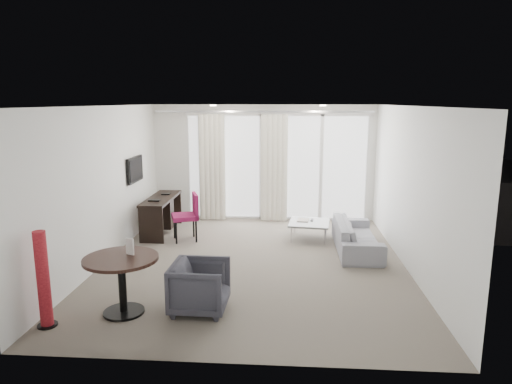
# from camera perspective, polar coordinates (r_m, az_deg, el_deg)

# --- Properties ---
(floor) EXTENTS (5.00, 6.00, 0.00)m
(floor) POSITION_cam_1_polar(r_m,az_deg,el_deg) (7.75, -0.32, -8.87)
(floor) COLOR #696054
(floor) RESTS_ON ground
(ceiling) EXTENTS (5.00, 6.00, 0.00)m
(ceiling) POSITION_cam_1_polar(r_m,az_deg,el_deg) (7.28, -0.34, 10.72)
(ceiling) COLOR white
(ceiling) RESTS_ON ground
(wall_left) EXTENTS (0.00, 6.00, 2.60)m
(wall_left) POSITION_cam_1_polar(r_m,az_deg,el_deg) (7.99, -18.50, 0.81)
(wall_left) COLOR silver
(wall_left) RESTS_ON ground
(wall_right) EXTENTS (0.00, 6.00, 2.60)m
(wall_right) POSITION_cam_1_polar(r_m,az_deg,el_deg) (7.64, 18.72, 0.33)
(wall_right) COLOR silver
(wall_right) RESTS_ON ground
(wall_front) EXTENTS (5.00, 0.00, 2.60)m
(wall_front) POSITION_cam_1_polar(r_m,az_deg,el_deg) (4.51, -3.25, -6.47)
(wall_front) COLOR silver
(wall_front) RESTS_ON ground
(window_panel) EXTENTS (4.00, 0.02, 2.38)m
(window_panel) POSITION_cam_1_polar(r_m,az_deg,el_deg) (10.35, 2.59, 3.10)
(window_panel) COLOR white
(window_panel) RESTS_ON ground
(window_frame) EXTENTS (4.10, 0.06, 2.44)m
(window_frame) POSITION_cam_1_polar(r_m,az_deg,el_deg) (10.34, 2.59, 3.09)
(window_frame) COLOR white
(window_frame) RESTS_ON ground
(curtain_left) EXTENTS (0.60, 0.20, 2.38)m
(curtain_left) POSITION_cam_1_polar(r_m,az_deg,el_deg) (10.33, -5.51, 3.04)
(curtain_left) COLOR silver
(curtain_left) RESTS_ON ground
(curtain_right) EXTENTS (0.60, 0.20, 2.38)m
(curtain_right) POSITION_cam_1_polar(r_m,az_deg,el_deg) (10.19, 2.29, 2.97)
(curtain_right) COLOR silver
(curtain_right) RESTS_ON ground
(curtain_track) EXTENTS (4.80, 0.04, 0.04)m
(curtain_track) POSITION_cam_1_polar(r_m,az_deg,el_deg) (10.10, 0.90, 10.03)
(curtain_track) COLOR #B2B2B7
(curtain_track) RESTS_ON ceiling
(downlight_a) EXTENTS (0.12, 0.12, 0.02)m
(downlight_a) POSITION_cam_1_polar(r_m,az_deg,el_deg) (8.98, -5.38, 10.72)
(downlight_a) COLOR #FFE0B2
(downlight_a) RESTS_ON ceiling
(downlight_b) EXTENTS (0.12, 0.12, 0.02)m
(downlight_b) POSITION_cam_1_polar(r_m,az_deg,el_deg) (8.88, 8.35, 10.64)
(downlight_b) COLOR #FFE0B2
(downlight_b) RESTS_ON ceiling
(desk) EXTENTS (0.49, 1.57, 0.74)m
(desk) POSITION_cam_1_polar(r_m,az_deg,el_deg) (9.59, -11.72, -2.85)
(desk) COLOR black
(desk) RESTS_ON floor
(tv) EXTENTS (0.05, 0.80, 0.50)m
(tv) POSITION_cam_1_polar(r_m,az_deg,el_deg) (9.31, -14.89, 2.74)
(tv) COLOR black
(tv) RESTS_ON wall_left
(desk_chair) EXTENTS (0.63, 0.61, 0.93)m
(desk_chair) POSITION_cam_1_polar(r_m,az_deg,el_deg) (8.95, -8.89, -3.14)
(desk_chair) COLOR maroon
(desk_chair) RESTS_ON floor
(round_table) EXTENTS (1.12, 1.12, 0.75)m
(round_table) POSITION_cam_1_polar(r_m,az_deg,el_deg) (6.15, -16.36, -11.14)
(round_table) COLOR black
(round_table) RESTS_ON floor
(menu_card) EXTENTS (0.12, 0.06, 0.22)m
(menu_card) POSITION_cam_1_polar(r_m,az_deg,el_deg) (6.10, -15.42, -7.82)
(menu_card) COLOR white
(menu_card) RESTS_ON round_table
(red_lamp) EXTENTS (0.31, 0.31, 1.19)m
(red_lamp) POSITION_cam_1_polar(r_m,az_deg,el_deg) (6.06, -25.06, -9.88)
(red_lamp) COLOR maroon
(red_lamp) RESTS_ON floor
(tub_armchair) EXTENTS (0.74, 0.72, 0.66)m
(tub_armchair) POSITION_cam_1_polar(r_m,az_deg,el_deg) (6.03, -7.02, -11.67)
(tub_armchair) COLOR #31313A
(tub_armchair) RESTS_ON floor
(coffee_table) EXTENTS (0.85, 0.85, 0.35)m
(coffee_table) POSITION_cam_1_polar(r_m,az_deg,el_deg) (9.07, 6.65, -4.79)
(coffee_table) COLOR gray
(coffee_table) RESTS_ON floor
(remote) EXTENTS (0.07, 0.18, 0.02)m
(remote) POSITION_cam_1_polar(r_m,az_deg,el_deg) (9.13, 7.01, -3.47)
(remote) COLOR black
(remote) RESTS_ON coffee_table
(magazine) EXTENTS (0.27, 0.32, 0.02)m
(magazine) POSITION_cam_1_polar(r_m,az_deg,el_deg) (9.12, 5.90, -3.46)
(magazine) COLOR gray
(magazine) RESTS_ON coffee_table
(sofa) EXTENTS (0.72, 1.85, 0.54)m
(sofa) POSITION_cam_1_polar(r_m,az_deg,el_deg) (8.51, 12.46, -5.37)
(sofa) COLOR gray
(sofa) RESTS_ON floor
(terrace_slab) EXTENTS (5.60, 3.00, 0.12)m
(terrace_slab) POSITION_cam_1_polar(r_m,az_deg,el_deg) (12.07, 2.73, -1.80)
(terrace_slab) COLOR #4D4D50
(terrace_slab) RESTS_ON ground
(rattan_chair_a) EXTENTS (0.60, 0.60, 0.73)m
(rattan_chair_a) POSITION_cam_1_polar(r_m,az_deg,el_deg) (11.60, 6.85, -0.26)
(rattan_chair_a) COLOR #4F3827
(rattan_chair_a) RESTS_ON terrace_slab
(rattan_chair_b) EXTENTS (0.71, 0.71, 0.88)m
(rattan_chair_b) POSITION_cam_1_polar(r_m,az_deg,el_deg) (11.58, 10.26, -0.01)
(rattan_chair_b) COLOR #4F3827
(rattan_chair_b) RESTS_ON terrace_slab
(rattan_table) EXTENTS (0.70, 0.70, 0.56)m
(rattan_table) POSITION_cam_1_polar(r_m,az_deg,el_deg) (12.01, 9.81, -0.37)
(rattan_table) COLOR #4F3827
(rattan_table) RESTS_ON terrace_slab
(balustrade) EXTENTS (5.50, 0.06, 1.05)m
(balustrade) POSITION_cam_1_polar(r_m,az_deg,el_deg) (13.39, 2.90, 1.94)
(balustrade) COLOR #B2B2B7
(balustrade) RESTS_ON terrace_slab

